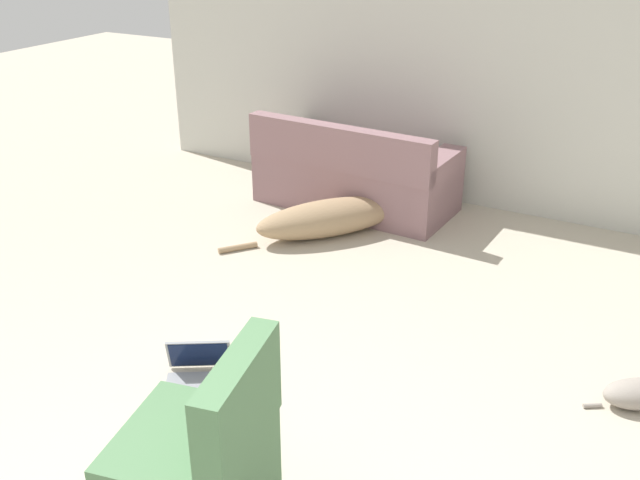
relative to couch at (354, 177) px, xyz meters
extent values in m
cube|color=beige|center=(1.29, 0.57, 1.02)|extent=(7.24, 0.06, 2.59)
cube|color=gray|center=(0.00, 0.03, -0.06)|extent=(1.70, 0.85, 0.43)
cube|color=gray|center=(-0.01, -0.29, 0.34)|extent=(1.67, 0.22, 0.36)
cube|color=gray|center=(0.73, 0.00, 0.01)|extent=(0.24, 0.77, 0.57)
cube|color=gray|center=(-0.73, 0.07, 0.01)|extent=(0.24, 0.77, 0.57)
ellipsoid|color=#A38460|center=(0.08, -0.62, -0.13)|extent=(1.05, 1.18, 0.28)
sphere|color=#493726|center=(0.51, -0.08, -0.12)|extent=(0.41, 0.41, 0.30)
cylinder|color=#A38460|center=(-0.39, -1.21, -0.25)|extent=(0.22, 0.27, 0.05)
ellipsoid|color=gray|center=(2.52, -1.76, -0.19)|extent=(0.44, 0.38, 0.15)
cylinder|color=gray|center=(2.31, -1.89, -0.26)|extent=(0.10, 0.07, 0.02)
cube|color=gray|center=(0.38, -2.72, -0.26)|extent=(0.41, 0.36, 0.02)
cube|color=gray|center=(0.31, -2.60, -0.16)|extent=(0.34, 0.25, 0.20)
cube|color=#0F1938|center=(0.31, -2.61, -0.16)|extent=(0.31, 0.23, 0.18)
cube|color=#4C754C|center=(0.96, -3.48, -0.04)|extent=(0.67, 0.69, 0.46)
cube|color=#4C754C|center=(1.18, -3.44, 0.40)|extent=(0.23, 0.60, 0.41)
camera|label=1|loc=(2.49, -5.20, 2.11)|focal=40.00mm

